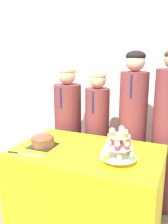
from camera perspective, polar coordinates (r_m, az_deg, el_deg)
The scene contains 9 objects.
wall_back at distance 2.99m, azimuth 9.67°, elevation 9.44°, with size 9.00×0.06×2.70m.
table at distance 2.19m, azimuth 0.68°, elevation -18.59°, with size 1.22×0.78×0.77m.
round_cake at distance 2.10m, azimuth -9.89°, elevation -6.76°, with size 0.22×0.22×0.11m.
cake_knife at distance 2.01m, azimuth -15.37°, elevation -9.57°, with size 0.32×0.05×0.01m.
cupcake_stand at distance 1.77m, azimuth 8.35°, elevation -8.13°, with size 0.27×0.27×0.27m.
student_0 at distance 2.78m, azimuth -3.85°, elevation -4.69°, with size 0.31×0.31×1.44m.
student_1 at distance 2.65m, azimuth 3.13°, elevation -5.90°, with size 0.26×0.27×1.40m.
student_2 at distance 2.51m, azimuth 11.48°, elevation -4.84°, with size 0.28×0.29×1.60m.
student_3 at distance 2.48m, azimuth 19.27°, elevation -5.92°, with size 0.29×0.30×1.60m.
Camera 1 is at (0.72, -1.32, 1.54)m, focal length 38.00 mm.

